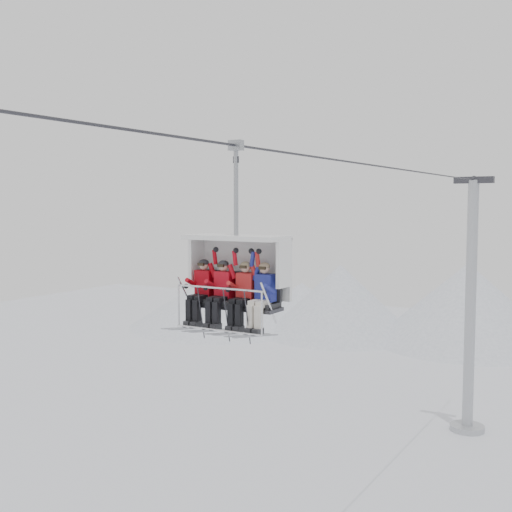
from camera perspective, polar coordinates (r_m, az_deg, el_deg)
The scene contains 8 objects.
ridgeline at distance 55.95m, azimuth 21.25°, elevation -5.17°, with size 72.00×21.00×7.00m.
lift_tower_right at distance 35.74m, azimuth 18.48°, elevation -5.72°, with size 2.00×1.80×13.48m.
haul_cable at distance 14.49m, azimuth -0.00°, elevation 9.56°, with size 0.06×0.06×50.00m, color #323137.
chairlift_carrier at distance 13.90m, azimuth -1.51°, elevation -1.16°, with size 2.27×1.17×3.98m.
skier_far_left at distance 14.14m, azimuth -4.85°, elevation -2.97°, with size 0.39×1.69×1.56m.
skier_center_left at distance 13.85m, azimuth -3.11°, elevation -3.12°, with size 0.39×1.69×1.56m.
skier_center_right at distance 13.54m, azimuth -1.12°, elevation -3.29°, with size 0.39×1.69×1.56m.
skier_far_right at distance 13.30m, azimuth 0.58°, elevation -3.43°, with size 0.39×1.69×1.56m.
Camera 1 is at (7.40, -12.40, 12.06)m, focal length 45.00 mm.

